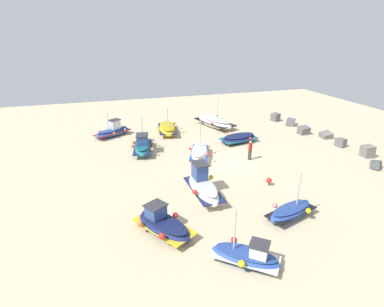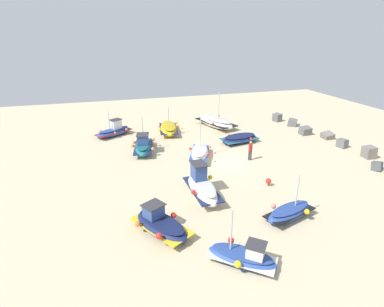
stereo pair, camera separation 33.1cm
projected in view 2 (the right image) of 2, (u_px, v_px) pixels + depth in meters
The scene contains 14 objects.
ground_plane at pixel (228, 162), 26.24m from camera, with size 56.89×56.89×0.00m, color beige.
fishing_boat_0 at pixel (240, 139), 30.59m from camera, with size 2.42×4.22×0.88m.
fishing_boat_1 at pixel (290, 212), 18.17m from camera, with size 2.24×3.65×2.81m.
fishing_boat_2 at pixel (243, 256), 14.57m from camera, with size 3.15×3.40×2.87m.
fishing_boat_3 at pixel (169, 129), 33.47m from camera, with size 4.74×2.61×3.11m.
fishing_boat_4 at pixel (143, 146), 28.23m from camera, with size 4.62×2.49×3.28m.
fishing_boat_5 at pixel (114, 131), 32.59m from camera, with size 3.33×4.23×2.86m.
fishing_boat_6 at pixel (160, 224), 16.88m from camera, with size 4.10×3.29×1.55m.
fishing_boat_7 at pixel (200, 153), 26.78m from camera, with size 4.42×2.99×3.61m.
fishing_boat_8 at pixel (216, 122), 35.60m from camera, with size 5.88×3.79×4.15m.
fishing_boat_9 at pixel (202, 187), 20.57m from camera, with size 4.38×2.03×2.19m.
person_walking at pixel (250, 149), 26.21m from camera, with size 0.32×0.32×1.75m.
breakwater_rocks at pixel (337, 143), 29.46m from camera, with size 21.61×2.71×1.27m.
mooring_buoy_0 at pixel (268, 181), 22.01m from camera, with size 0.41×0.41×0.59m.
Camera 2 is at (22.21, -9.81, 10.45)m, focal length 28.49 mm.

